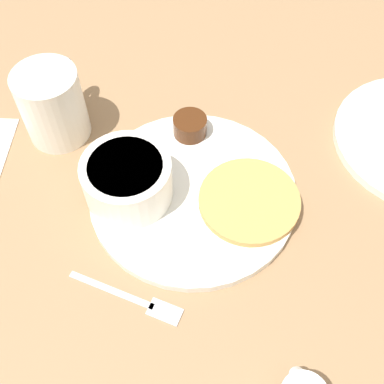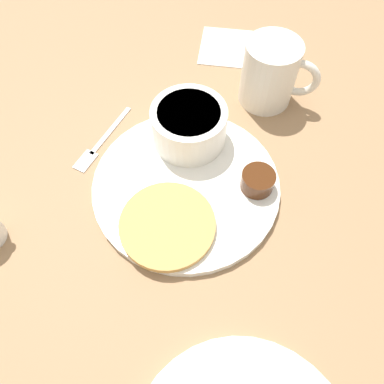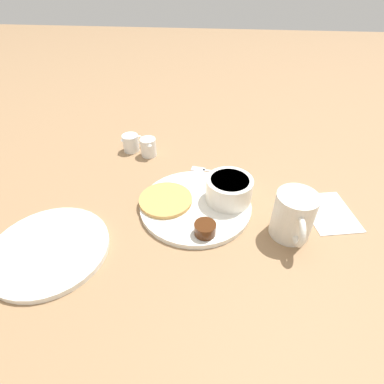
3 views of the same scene
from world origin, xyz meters
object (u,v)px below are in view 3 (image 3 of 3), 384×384
Objects in this scene: creamer_pitcher_near at (148,147)px; creamer_pitcher_far at (131,143)px; coffee_mug at (293,216)px; fork at (210,171)px; plate at (196,205)px; bowl at (229,189)px.

creamer_pitcher_near is 1.12× the size of creamer_pitcher_far.
coffee_mug is 0.87× the size of fork.
plate is 2.17× the size of coffee_mug.
creamer_pitcher_far is at bearing -109.89° from fork.
creamer_pitcher_near is at bearing -109.97° from fork.
fork is (-0.21, -0.18, -0.05)m from coffee_mug.
plate is at bearing -107.24° from coffee_mug.
creamer_pitcher_near reaches higher than fork.
fork is at bearing 70.03° from creamer_pitcher_near.
coffee_mug is at bearing 56.42° from bowl.
bowl is 0.90× the size of coffee_mug.
plate is at bearing 35.98° from creamer_pitcher_near.
creamer_pitcher_far is (-0.23, -0.21, 0.02)m from plate.
bowl is 0.78× the size of fork.
plate is 0.31m from creamer_pitcher_far.
creamer_pitcher_far is 0.25m from fork.
creamer_pitcher_near is at bearing -129.82° from bowl.
coffee_mug is 0.51m from creamer_pitcher_far.
bowl is at bearing 106.71° from plate.
creamer_pitcher_far is (-0.29, -0.41, -0.02)m from coffee_mug.
coffee_mug is at bearing 52.31° from creamer_pitcher_near.
creamer_pitcher_near is (-0.27, -0.36, -0.02)m from coffee_mug.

